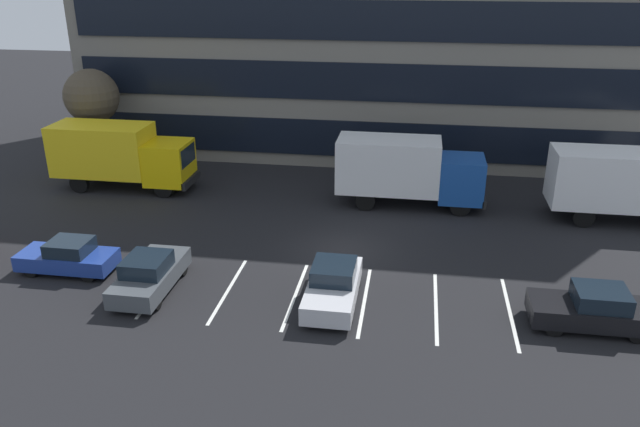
{
  "coord_description": "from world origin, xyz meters",
  "views": [
    {
      "loc": [
        3.01,
        -25.97,
        12.61
      ],
      "look_at": [
        -1.23,
        0.88,
        1.4
      ],
      "focal_mm": 34.91,
      "sensor_mm": 36.0,
      "label": 1
    }
  ],
  "objects_px": {
    "sedan_navy": "(68,257)",
    "sedan_charcoal": "(150,274)",
    "box_truck_blue": "(407,169)",
    "sedan_black": "(594,309)",
    "box_truck_white": "(627,183)",
    "bare_tree": "(91,97)",
    "sedan_silver": "(333,285)",
    "box_truck_yellow_all": "(120,153)"
  },
  "relations": [
    {
      "from": "sedan_navy",
      "to": "sedan_charcoal",
      "type": "bearing_deg",
      "value": -14.04
    },
    {
      "from": "box_truck_blue",
      "to": "sedan_navy",
      "type": "relative_size",
      "value": 1.94
    },
    {
      "from": "sedan_navy",
      "to": "sedan_black",
      "type": "relative_size",
      "value": 0.93
    },
    {
      "from": "box_truck_white",
      "to": "bare_tree",
      "type": "xyz_separation_m",
      "value": [
        -30.73,
        4.08,
        2.54
      ]
    },
    {
      "from": "sedan_black",
      "to": "sedan_silver",
      "type": "bearing_deg",
      "value": 178.38
    },
    {
      "from": "sedan_silver",
      "to": "sedan_black",
      "type": "bearing_deg",
      "value": -1.62
    },
    {
      "from": "box_truck_blue",
      "to": "sedan_navy",
      "type": "bearing_deg",
      "value": -144.24
    },
    {
      "from": "box_truck_blue",
      "to": "box_truck_white",
      "type": "distance_m",
      "value": 11.08
    },
    {
      "from": "box_truck_white",
      "to": "sedan_black",
      "type": "height_order",
      "value": "box_truck_white"
    },
    {
      "from": "box_truck_blue",
      "to": "sedan_navy",
      "type": "height_order",
      "value": "box_truck_blue"
    },
    {
      "from": "box_truck_blue",
      "to": "sedan_charcoal",
      "type": "xyz_separation_m",
      "value": [
        -9.96,
        -11.21,
        -1.33
      ]
    },
    {
      "from": "bare_tree",
      "to": "sedan_navy",
      "type": "bearing_deg",
      "value": -67.97
    },
    {
      "from": "sedan_black",
      "to": "box_truck_yellow_all",
      "type": "bearing_deg",
      "value": 154.21
    },
    {
      "from": "box_truck_white",
      "to": "sedan_charcoal",
      "type": "height_order",
      "value": "box_truck_white"
    },
    {
      "from": "box_truck_blue",
      "to": "sedan_black",
      "type": "bearing_deg",
      "value": -57.62
    },
    {
      "from": "sedan_charcoal",
      "to": "sedan_navy",
      "type": "xyz_separation_m",
      "value": [
        -4.16,
        1.04,
        -0.06
      ]
    },
    {
      "from": "sedan_navy",
      "to": "bare_tree",
      "type": "distance_m",
      "value": 15.29
    },
    {
      "from": "sedan_black",
      "to": "sedan_charcoal",
      "type": "bearing_deg",
      "value": 179.82
    },
    {
      "from": "sedan_charcoal",
      "to": "bare_tree",
      "type": "xyz_separation_m",
      "value": [
        -9.71,
        14.74,
        3.87
      ]
    },
    {
      "from": "sedan_silver",
      "to": "sedan_navy",
      "type": "bearing_deg",
      "value": 175.95
    },
    {
      "from": "sedan_silver",
      "to": "sedan_black",
      "type": "height_order",
      "value": "sedan_silver"
    },
    {
      "from": "box_truck_yellow_all",
      "to": "sedan_silver",
      "type": "distance_m",
      "value": 17.97
    },
    {
      "from": "sedan_charcoal",
      "to": "bare_tree",
      "type": "distance_m",
      "value": 18.07
    },
    {
      "from": "bare_tree",
      "to": "box_truck_yellow_all",
      "type": "bearing_deg",
      "value": -46.87
    },
    {
      "from": "sedan_charcoal",
      "to": "sedan_navy",
      "type": "distance_m",
      "value": 4.29
    },
    {
      "from": "sedan_navy",
      "to": "bare_tree",
      "type": "relative_size",
      "value": 0.65
    },
    {
      "from": "box_truck_yellow_all",
      "to": "sedan_charcoal",
      "type": "height_order",
      "value": "box_truck_yellow_all"
    },
    {
      "from": "box_truck_yellow_all",
      "to": "bare_tree",
      "type": "xyz_separation_m",
      "value": [
        -3.15,
        3.37,
        2.5
      ]
    },
    {
      "from": "box_truck_yellow_all",
      "to": "sedan_charcoal",
      "type": "relative_size",
      "value": 1.83
    },
    {
      "from": "box_truck_blue",
      "to": "box_truck_yellow_all",
      "type": "relative_size",
      "value": 0.98
    },
    {
      "from": "sedan_black",
      "to": "box_truck_blue",
      "type": "bearing_deg",
      "value": 122.38
    },
    {
      "from": "box_truck_white",
      "to": "sedan_silver",
      "type": "bearing_deg",
      "value": -142.37
    },
    {
      "from": "box_truck_blue",
      "to": "box_truck_white",
      "type": "bearing_deg",
      "value": -2.84
    },
    {
      "from": "sedan_navy",
      "to": "bare_tree",
      "type": "bearing_deg",
      "value": 112.03
    },
    {
      "from": "sedan_black",
      "to": "bare_tree",
      "type": "distance_m",
      "value": 30.86
    },
    {
      "from": "bare_tree",
      "to": "sedan_black",
      "type": "bearing_deg",
      "value": -28.89
    },
    {
      "from": "box_truck_blue",
      "to": "sedan_silver",
      "type": "height_order",
      "value": "box_truck_blue"
    },
    {
      "from": "box_truck_white",
      "to": "bare_tree",
      "type": "distance_m",
      "value": 31.11
    },
    {
      "from": "sedan_black",
      "to": "bare_tree",
      "type": "bearing_deg",
      "value": 151.11
    },
    {
      "from": "sedan_navy",
      "to": "box_truck_blue",
      "type": "bearing_deg",
      "value": 35.76
    },
    {
      "from": "sedan_navy",
      "to": "sedan_black",
      "type": "distance_m",
      "value": 21.3
    },
    {
      "from": "box_truck_white",
      "to": "sedan_navy",
      "type": "xyz_separation_m",
      "value": [
        -25.19,
        -9.62,
        -1.39
      ]
    }
  ]
}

